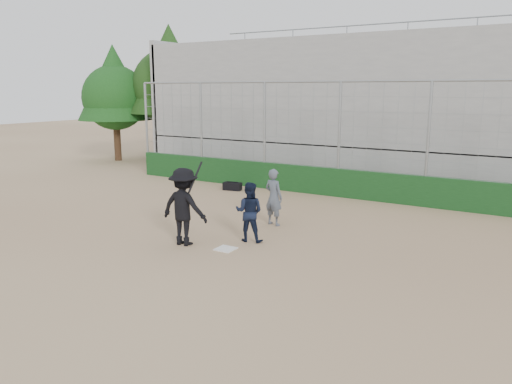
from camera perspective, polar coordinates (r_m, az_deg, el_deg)
The scene contains 10 objects.
ground at distance 11.99m, azimuth -3.48°, elevation -6.56°, with size 90.00×90.00×0.00m, color #856648.
home_plate at distance 11.99m, azimuth -3.48°, elevation -6.50°, with size 0.44×0.44×0.02m, color white.
backstop at distance 17.82m, azimuth 9.36°, elevation 2.53°, with size 18.10×0.25×4.04m.
bleachers at distance 22.29m, azimuth 14.35°, elevation 9.22°, with size 20.25×6.70×6.98m.
tree_left at distance 26.85m, azimuth -9.80°, elevation 12.90°, with size 4.48×4.48×7.00m.
tree_right at distance 27.48m, azimuth -15.87°, elevation 11.29°, with size 3.84×3.84×6.00m.
batter_at_plate at distance 12.23m, azimuth -8.23°, elevation -1.66°, with size 1.27×0.83×2.04m.
catcher_crouched at distance 12.44m, azimuth -0.79°, elevation -3.39°, with size 0.83×0.70×1.04m.
umpire at distance 13.90m, azimuth 2.03°, elevation -0.91°, with size 0.58×0.38×1.44m, color #4D5562.
equipment_bag at distance 18.82m, azimuth -2.72°, elevation 0.66°, with size 0.74×0.42×0.34m.
Camera 1 is at (6.49, -9.36, 3.76)m, focal length 35.00 mm.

